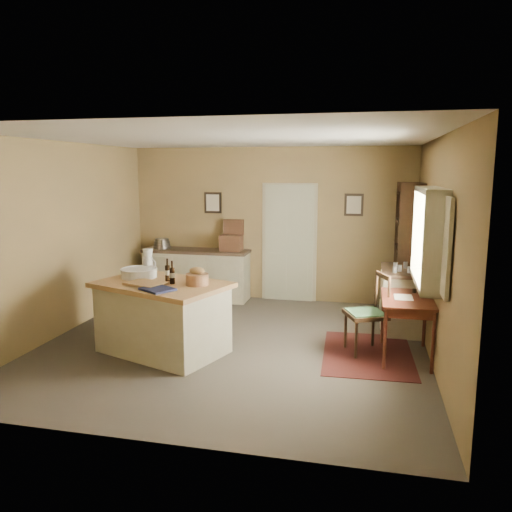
{
  "coord_description": "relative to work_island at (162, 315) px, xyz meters",
  "views": [
    {
      "loc": [
        1.69,
        -6.15,
        2.3
      ],
      "look_at": [
        0.22,
        0.36,
        1.15
      ],
      "focal_mm": 35.0,
      "sensor_mm": 36.0,
      "label": 1
    }
  ],
  "objects": [
    {
      "name": "ground",
      "position": [
        0.82,
        0.45,
        -0.48
      ],
      "size": [
        5.0,
        5.0,
        0.0
      ],
      "primitive_type": "plane",
      "color": "brown",
      "rests_on": "ground"
    },
    {
      "name": "wall_right",
      "position": [
        3.32,
        0.45,
        0.87
      ],
      "size": [
        0.1,
        5.0,
        2.7
      ],
      "primitive_type": "cube",
      "color": "olive",
      "rests_on": "ground"
    },
    {
      "name": "sideboard",
      "position": [
        -0.46,
        2.65,
        -0.0
      ],
      "size": [
        1.9,
        0.54,
        1.18
      ],
      "color": "beige",
      "rests_on": "ground"
    },
    {
      "name": "window",
      "position": [
        3.24,
        0.25,
        1.07
      ],
      "size": [
        0.25,
        1.99,
        1.12
      ],
      "color": "beige",
      "rests_on": "ground"
    },
    {
      "name": "rug",
      "position": [
        2.57,
        0.47,
        -0.48
      ],
      "size": [
        1.16,
        1.64,
        0.01
      ],
      "primitive_type": "cube",
      "rotation": [
        0.0,
        0.0,
        0.04
      ],
      "color": "#431916",
      "rests_on": "ground"
    },
    {
      "name": "wall_left",
      "position": [
        -1.68,
        0.45,
        0.87
      ],
      "size": [
        0.1,
        5.0,
        2.7
      ],
      "primitive_type": "cube",
      "color": "olive",
      "rests_on": "ground"
    },
    {
      "name": "shelving_unit",
      "position": [
        3.17,
        2.22,
        0.57
      ],
      "size": [
        0.36,
        0.95,
        2.12
      ],
      "color": "black",
      "rests_on": "ground"
    },
    {
      "name": "work_island",
      "position": [
        0.0,
        0.0,
        0.0
      ],
      "size": [
        1.87,
        1.53,
        1.2
      ],
      "rotation": [
        0.0,
        0.0,
        -0.34
      ],
      "color": "beige",
      "rests_on": "ground"
    },
    {
      "name": "writing_desk",
      "position": [
        3.02,
        0.47,
        0.19
      ],
      "size": [
        0.61,
        1.0,
        0.82
      ],
      "color": "#37150D",
      "rests_on": "ground"
    },
    {
      "name": "wall_back",
      "position": [
        0.82,
        2.95,
        0.87
      ],
      "size": [
        5.0,
        0.1,
        2.7
      ],
      "primitive_type": "cube",
      "color": "olive",
      "rests_on": "ground"
    },
    {
      "name": "desk_chair",
      "position": [
        2.52,
        0.53,
        0.02
      ],
      "size": [
        0.61,
        0.61,
        1.0
      ],
      "primitive_type": null,
      "rotation": [
        0.0,
        0.0,
        0.39
      ],
      "color": "black",
      "rests_on": "ground"
    },
    {
      "name": "framed_prints",
      "position": [
        1.02,
        2.93,
        1.24
      ],
      "size": [
        2.82,
        0.02,
        0.38
      ],
      "color": "black",
      "rests_on": "ground"
    },
    {
      "name": "ceiling",
      "position": [
        0.82,
        0.45,
        2.22
      ],
      "size": [
        5.0,
        5.0,
        0.0
      ],
      "primitive_type": "plane",
      "color": "silver",
      "rests_on": "wall_back"
    },
    {
      "name": "door",
      "position": [
        1.17,
        2.92,
        0.57
      ],
      "size": [
        0.97,
        0.06,
        2.11
      ],
      "primitive_type": "cube",
      "color": "beige",
      "rests_on": "ground"
    },
    {
      "name": "right_cabinet",
      "position": [
        3.02,
        1.62,
        -0.02
      ],
      "size": [
        0.57,
        1.02,
        0.99
      ],
      "color": "beige",
      "rests_on": "ground"
    },
    {
      "name": "wall_front",
      "position": [
        0.82,
        -2.05,
        0.87
      ],
      "size": [
        5.0,
        0.1,
        2.7
      ],
      "primitive_type": "cube",
      "color": "olive",
      "rests_on": "ground"
    }
  ]
}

